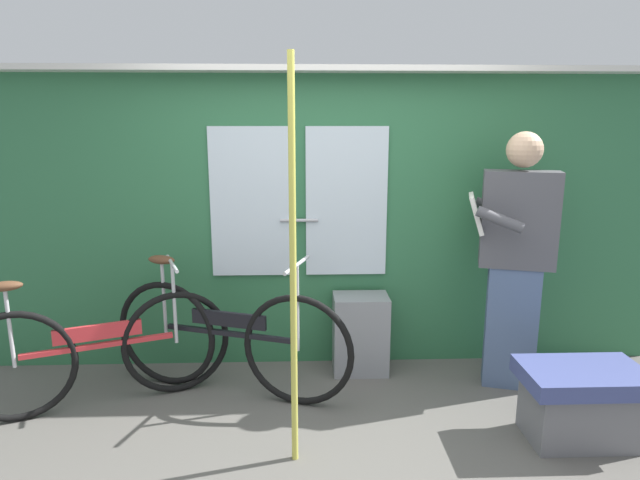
% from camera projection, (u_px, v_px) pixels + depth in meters
% --- Properties ---
extents(ground_plane, '(6.10, 4.12, 0.04)m').
position_uv_depth(ground_plane, '(336.00, 456.00, 3.08)').
color(ground_plane, '#56544F').
extents(train_door_wall, '(5.10, 0.28, 2.22)m').
position_uv_depth(train_door_wall, '(325.00, 215.00, 4.05)').
color(train_door_wall, '#2D6B42').
rests_on(train_door_wall, ground_plane).
extents(bicycle_near_door, '(1.66, 0.68, 0.97)m').
position_uv_depth(bicycle_near_door, '(228.00, 339.00, 3.67)').
color(bicycle_near_door, black).
rests_on(bicycle_near_door, ground_plane).
extents(bicycle_leaning_behind, '(1.61, 0.71, 0.94)m').
position_uv_depth(bicycle_leaning_behind, '(99.00, 351.00, 3.52)').
color(bicycle_leaning_behind, black).
rests_on(bicycle_leaning_behind, ground_plane).
extents(passenger_reading_newspaper, '(0.63, 0.58, 1.78)m').
position_uv_depth(passenger_reading_newspaper, '(515.00, 256.00, 3.69)').
color(passenger_reading_newspaper, slate).
rests_on(passenger_reading_newspaper, ground_plane).
extents(trash_bin_by_wall, '(0.40, 0.28, 0.59)m').
position_uv_depth(trash_bin_by_wall, '(360.00, 334.00, 4.04)').
color(trash_bin_by_wall, gray).
rests_on(trash_bin_by_wall, ground_plane).
extents(handrail_pole, '(0.04, 0.04, 2.18)m').
position_uv_depth(handrail_pole, '(293.00, 271.00, 2.80)').
color(handrail_pole, '#C6C14C').
rests_on(handrail_pole, ground_plane).
extents(bench_seat_corner, '(0.70, 0.44, 0.45)m').
position_uv_depth(bench_seat_corner, '(581.00, 402.00, 3.16)').
color(bench_seat_corner, '#3D477F').
rests_on(bench_seat_corner, ground_plane).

